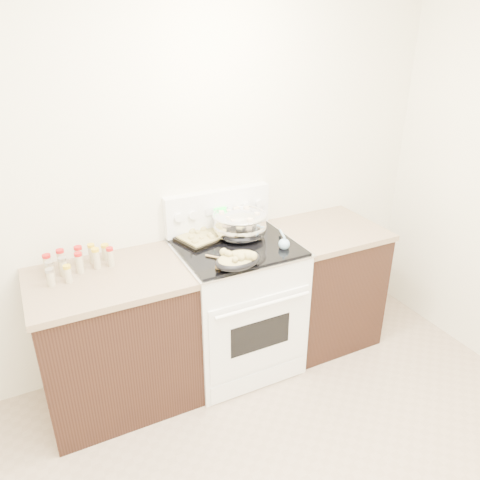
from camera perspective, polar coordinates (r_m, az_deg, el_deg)
room_shell at (r=1.45m, az=11.73°, el=1.95°), size 4.10×3.60×2.75m
counter_left at (r=3.08m, az=-14.80°, el=-11.64°), size 0.93×0.67×0.92m
counter_right at (r=3.61m, az=10.04°, el=-5.19°), size 0.73×0.67×0.92m
kitchen_range at (r=3.26m, az=-0.43°, el=-7.77°), size 0.78×0.73×1.22m
mixing_bowl at (r=3.12m, az=-0.01°, el=1.83°), size 0.39×0.39×0.22m
roasting_pan at (r=2.75m, az=-0.26°, el=-2.39°), size 0.32×0.25×0.11m
baking_sheet at (r=3.12m, az=-4.34°, el=0.46°), size 0.42×0.34×0.06m
wooden_spoon at (r=2.78m, az=-2.40°, el=-2.90°), size 0.18×0.20×0.04m
blue_ladle at (r=3.01m, az=5.37°, el=-0.33°), size 0.14×0.25×0.09m
spice_jars at (r=2.91m, az=-19.41°, el=-2.52°), size 0.39×0.23×0.13m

